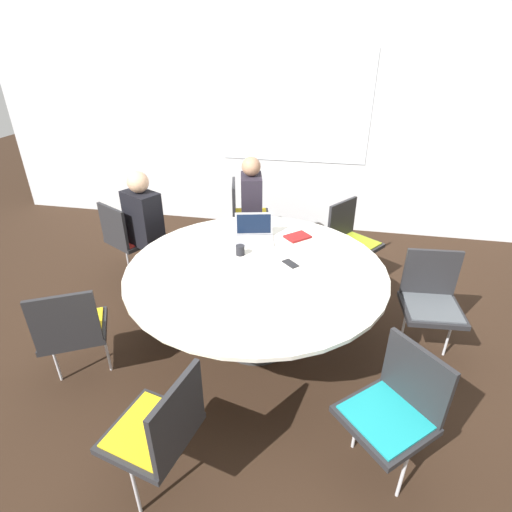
{
  "coord_description": "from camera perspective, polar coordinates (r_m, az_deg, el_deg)",
  "views": [
    {
      "loc": [
        0.51,
        -2.61,
        2.29
      ],
      "look_at": [
        0.0,
        0.0,
        0.83
      ],
      "focal_mm": 28.0,
      "sensor_mm": 36.0,
      "label": 1
    }
  ],
  "objects": [
    {
      "name": "cell_phone",
      "position": [
        3.14,
        4.95,
        -1.09
      ],
      "size": [
        0.15,
        0.15,
        0.01
      ],
      "color": "black",
      "rests_on": "conference_table"
    },
    {
      "name": "coffee_cup",
      "position": [
        3.25,
        -2.27,
        0.84
      ],
      "size": [
        0.07,
        0.07,
        0.08
      ],
      "color": "black",
      "rests_on": "conference_table"
    },
    {
      "name": "conference_table",
      "position": [
        3.14,
        0.0,
        -3.06
      ],
      "size": [
        2.01,
        2.01,
        0.73
      ],
      "color": "#333333",
      "rests_on": "ground_plane"
    },
    {
      "name": "chair_1",
      "position": [
        4.3,
        -18.0,
        2.86
      ],
      "size": [
        0.59,
        0.58,
        0.86
      ],
      "rotation": [
        0.0,
        0.0,
        5.78
      ],
      "color": "#262628",
      "rests_on": "ground_plane"
    },
    {
      "name": "spiral_notebook",
      "position": [
        3.56,
        5.96,
        2.76
      ],
      "size": [
        0.26,
        0.25,
        0.02
      ],
      "color": "maroon",
      "rests_on": "conference_table"
    },
    {
      "name": "person_1",
      "position": [
        4.07,
        -15.56,
        4.8
      ],
      "size": [
        0.42,
        0.37,
        1.21
      ],
      "rotation": [
        0.0,
        0.0,
        5.78
      ],
      "color": "black",
      "rests_on": "ground_plane"
    },
    {
      "name": "laptop",
      "position": [
        3.51,
        -0.29,
        3.25
      ],
      "size": [
        0.38,
        0.33,
        0.21
      ],
      "rotation": [
        0.0,
        0.0,
        0.23
      ],
      "color": "#99999E",
      "rests_on": "conference_table"
    },
    {
      "name": "chair_0",
      "position": [
        4.68,
        -1.55,
        6.47
      ],
      "size": [
        0.51,
        0.52,
        0.86
      ],
      "rotation": [
        0.0,
        0.0,
        4.94
      ],
      "color": "#262628",
      "rests_on": "ground_plane"
    },
    {
      "name": "ground_plane",
      "position": [
        3.51,
        0.0,
        -11.93
      ],
      "size": [
        16.0,
        16.0,
        0.0
      ],
      "primitive_type": "plane",
      "color": "black"
    },
    {
      "name": "chair_6",
      "position": [
        4.17,
        13.35,
        2.7
      ],
      "size": [
        0.6,
        0.6,
        0.86
      ],
      "rotation": [
        0.0,
        0.0,
        10.36
      ],
      "color": "#262628",
      "rests_on": "ground_plane"
    },
    {
      "name": "person_0",
      "position": [
        4.39,
        -0.46,
        7.63
      ],
      "size": [
        0.32,
        0.4,
        1.21
      ],
      "rotation": [
        0.0,
        0.0,
        4.94
      ],
      "color": "#231E28",
      "rests_on": "ground_plane"
    },
    {
      "name": "chair_4",
      "position": [
        2.47,
        19.28,
        -19.53
      ],
      "size": [
        0.61,
        0.61,
        0.86
      ],
      "rotation": [
        0.0,
        0.0,
        8.59
      ],
      "color": "#262628",
      "rests_on": "ground_plane"
    },
    {
      "name": "chair_3",
      "position": [
        2.31,
        -13.58,
        -22.72
      ],
      "size": [
        0.51,
        0.52,
        0.86
      ],
      "rotation": [
        0.0,
        0.0,
        7.62
      ],
      "color": "#262628",
      "rests_on": "ground_plane"
    },
    {
      "name": "wall_back",
      "position": [
        5.21,
        5.52,
        18.28
      ],
      "size": [
        8.0,
        0.07,
        2.7
      ],
      "color": "silver",
      "rests_on": "ground_plane"
    },
    {
      "name": "chair_5",
      "position": [
        3.41,
        23.75,
        -5.38
      ],
      "size": [
        0.47,
        0.45,
        0.86
      ],
      "rotation": [
        0.0,
        0.0,
        9.5
      ],
      "color": "#262628",
      "rests_on": "ground_plane"
    },
    {
      "name": "chair_2",
      "position": [
        3.11,
        -24.88,
        -9.24
      ],
      "size": [
        0.59,
        0.58,
        0.86
      ],
      "rotation": [
        0.0,
        0.0,
        6.77
      ],
      "color": "#262628",
      "rests_on": "ground_plane"
    }
  ]
}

